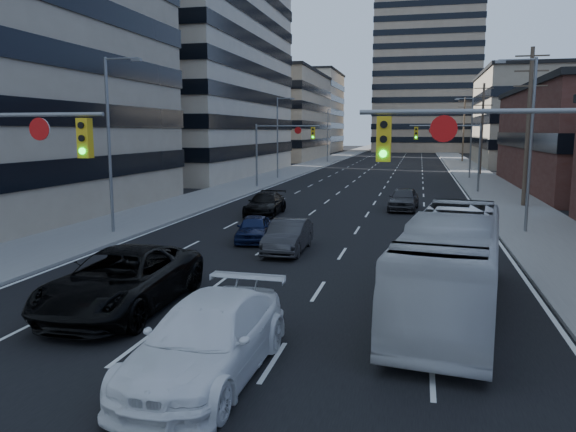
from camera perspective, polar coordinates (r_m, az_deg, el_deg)
The scene contains 27 objects.
road_surface at distance 136.20m, azimuth 11.12°, elevation 6.23°, with size 18.00×300.00×0.02m, color black.
sidewalk_left at distance 137.10m, azimuth 6.29°, elevation 6.38°, with size 5.00×300.00×0.15m, color slate.
sidewalk_right at distance 136.26m, azimuth 15.99°, elevation 6.09°, with size 5.00×300.00×0.15m, color slate.
office_left_mid at distance 73.84m, azimuth -13.06°, elevation 15.15°, with size 26.00×34.00×28.00m, color #ADA089.
office_left_far at distance 109.92m, azimuth -2.16°, elevation 10.01°, with size 20.00×30.00×16.00m, color gray.
office_right_far at distance 96.13m, azimuth 25.51°, elevation 8.79°, with size 22.00×28.00×14.00m, color gray.
apartment_tower at distance 157.79m, azimuth 14.01°, elevation 17.01°, with size 26.00×26.00×58.00m, color gray.
bg_block_left at distance 149.75m, azimuth 0.44°, elevation 10.41°, with size 24.00×24.00×20.00m, color #ADA089.
bg_block_right at distance 138.66m, azimuth 24.66°, elevation 8.13°, with size 22.00×22.00×12.00m, color gray.
signal_near_right at distance 14.25m, azimuth 23.24°, elevation 3.83°, with size 6.59×0.33×6.00m.
signal_far_left at distance 52.55m, azimuth -0.78°, elevation 7.49°, with size 6.09×0.33×6.00m.
signal_far_right at distance 51.08m, azimuth 16.33°, elevation 7.12°, with size 6.09×0.33×6.00m.
utility_pole_block at distance 42.62m, azimuth 23.20°, elevation 8.52°, with size 2.20×0.28×11.00m.
utility_pole_midblock at distance 72.37m, azimuth 19.11°, elevation 8.51°, with size 2.20×0.28×11.00m.
utility_pole_distant at distance 102.26m, azimuth 17.41°, elevation 8.49°, with size 2.20×0.28×11.00m.
streetlight_left_near at distance 30.17m, azimuth -17.48°, elevation 7.68°, with size 2.03×0.22×9.00m.
streetlight_left_mid at distance 62.89m, azimuth -0.94°, elevation 8.36°, with size 2.03×0.22×9.00m.
streetlight_left_far at distance 97.21m, azimuth 4.14°, elevation 8.44°, with size 2.03×0.22×9.00m.
streetlight_right_near at distance 31.47m, azimuth 23.20°, elevation 7.41°, with size 2.03×0.22×9.00m.
streetlight_right_far at distance 66.22m, azimuth 17.99°, elevation 7.96°, with size 2.03×0.22×9.00m.
black_pickup at distance 17.68m, azimuth -16.49°, elevation -6.26°, with size 3.02×6.56×1.82m, color black.
white_van at distance 12.62m, azimuth -8.20°, elevation -12.34°, with size 2.37×5.83×1.69m, color white.
transit_bus at distance 17.24m, azimuth 16.31°, elevation -4.68°, with size 2.49×10.63×2.96m, color #BEBEBE.
sedan_blue at distance 27.45m, azimuth -3.49°, elevation -1.26°, with size 1.50×3.73×1.27m, color #0E1638.
sedan_grey_center at distance 24.93m, azimuth 0.01°, elevation -2.07°, with size 1.52×4.35×1.43m, color #2B2B2D.
sedan_black_far at distance 35.95m, azimuth -2.32°, elevation 1.22°, with size 1.99×4.91×1.42m, color black.
sedan_grey_right at distance 38.92m, azimuth 11.68°, elevation 1.72°, with size 1.84×4.58×1.56m, color #333335.
Camera 1 is at (4.96, -6.00, 5.35)m, focal length 35.00 mm.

